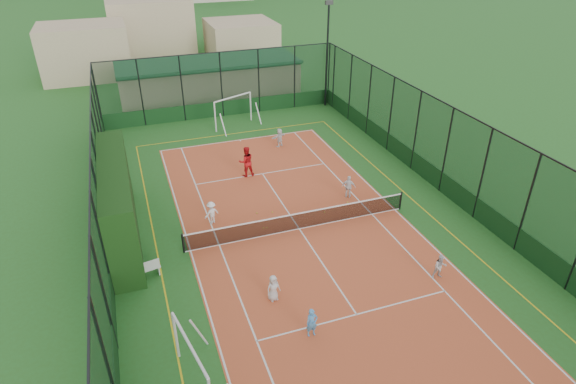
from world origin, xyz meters
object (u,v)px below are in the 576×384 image
child_near_left (273,288)px  child_near_mid (312,323)px  futsal_goal_near (192,366)px  futsal_goal_far (233,112)px  child_far_back (280,137)px  child_far_left (212,213)px  child_far_right (349,187)px  floodlight_ne (327,56)px  coach (246,162)px  clubhouse (209,79)px  child_near_right (440,267)px  white_bench (141,270)px

child_near_left → child_near_mid: (0.75, -2.32, 0.01)m
futsal_goal_near → child_near_mid: futsal_goal_near is taller
futsal_goal_far → child_near_left: futsal_goal_far is taller
child_near_left → child_far_back: (5.15, 14.41, 0.04)m
futsal_goal_far → child_far_left: 13.35m
futsal_goal_near → child_far_right: (10.34, 9.72, -0.36)m
floodlight_ne → futsal_goal_far: floodlight_ne is taller
child_far_back → coach: (-3.28, -3.46, 0.30)m
child_far_left → child_far_back: (6.34, 7.92, 0.03)m
floodlight_ne → child_far_left: size_ratio=6.74×
floodlight_ne → child_near_mid: 25.94m
futsal_goal_far → futsal_goal_near: bearing=-131.8°
floodlight_ne → coach: size_ratio=4.36×
child_far_left → coach: 5.41m
child_near_left → futsal_goal_near: bearing=-151.8°
floodlight_ne → child_near_mid: bearing=-114.5°
clubhouse → child_near_mid: bearing=-94.1°
futsal_goal_near → futsal_goal_far: size_ratio=0.92×
child_far_left → child_near_right: bearing=116.3°
clubhouse → child_near_right: bearing=-80.9°
child_near_left → child_far_back: bearing=58.6°
floodlight_ne → child_near_right: (-4.21, -22.14, -3.53)m
floodlight_ne → child_near_left: bearing=-118.5°
clubhouse → coach: size_ratio=8.04×
floodlight_ne → white_bench: floodlight_ne is taller
child_far_right → floodlight_ne: bearing=-76.5°
clubhouse → futsal_goal_near: size_ratio=4.75×
futsal_goal_near → coach: 15.23m
futsal_goal_near → futsal_goal_far: 23.36m
floodlight_ne → futsal_goal_near: size_ratio=2.58×
futsal_goal_far → coach: size_ratio=1.83×
child_near_mid → coach: coach is taller
child_far_right → white_bench: bearing=48.3°
clubhouse → white_bench: clubhouse is taller
white_bench → child_near_right: child_near_right is taller
futsal_goal_far → child_near_mid: 21.58m
child_far_back → child_far_right: bearing=75.7°
white_bench → child_near_mid: child_near_mid is taller
clubhouse → floodlight_ne: bearing=-32.1°
futsal_goal_near → child_near_mid: size_ratio=2.63×
child_far_right → child_far_back: bearing=-47.9°
child_far_back → floodlight_ne: bearing=-157.7°
child_near_right → child_far_back: 15.63m
white_bench → child_near_right: bearing=-29.9°
clubhouse → child_far_left: bearing=-101.4°
white_bench → futsal_goal_far: (8.09, 15.95, 0.65)m
child_far_back → white_bench: bearing=23.6°
child_near_mid → child_far_left: child_far_left is taller
futsal_goal_far → child_near_right: size_ratio=2.99×
child_far_back → child_near_right: bearing=73.2°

